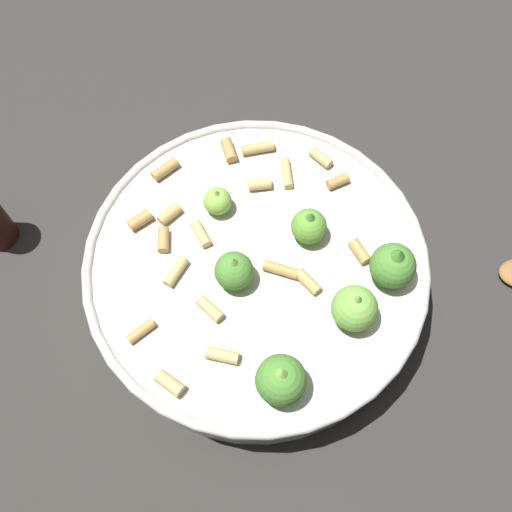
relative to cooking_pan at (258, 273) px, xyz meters
The scene contains 2 objects.
ground_plane 0.04m from the cooking_pan, 30.63° to the right, with size 2.40×2.40×0.00m, color #2D2B28.
cooking_pan is the anchor object (origin of this frame).
Camera 1 is at (-0.03, 0.24, 0.58)m, focal length 41.03 mm.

